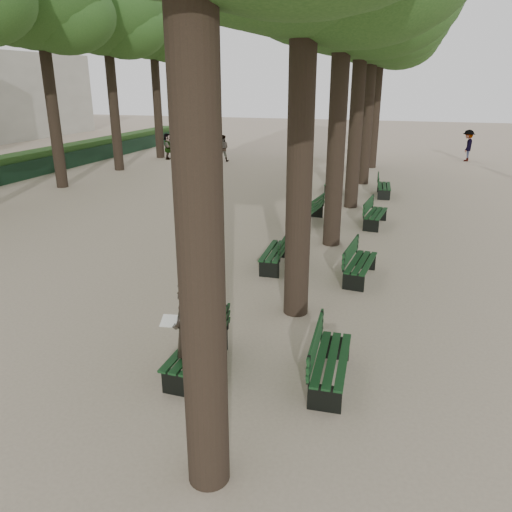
# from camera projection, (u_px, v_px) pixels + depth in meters

# --- Properties ---
(ground) EXTENTS (120.00, 120.00, 0.00)m
(ground) POSITION_uv_depth(u_px,v_px,m) (172.00, 374.00, 8.55)
(ground) COLOR tan
(ground) RESTS_ON ground
(tree_central_4) EXTENTS (6.00, 6.00, 9.95)m
(tree_central_4) POSITION_uv_depth(u_px,v_px,m) (375.00, 11.00, 21.84)
(tree_central_4) COLOR #33261C
(tree_central_4) RESTS_ON ground
(tree_central_5) EXTENTS (6.00, 6.00, 9.95)m
(tree_central_5) POSITION_uv_depth(u_px,v_px,m) (382.00, 22.00, 26.35)
(tree_central_5) COLOR #33261C
(tree_central_5) RESTS_ON ground
(tree_far_4) EXTENTS (6.00, 6.00, 10.45)m
(tree_far_4) POSITION_uv_depth(u_px,v_px,m) (105.00, 10.00, 25.37)
(tree_far_4) COLOR #33261C
(tree_far_4) RESTS_ON ground
(tree_far_5) EXTENTS (6.00, 6.00, 10.45)m
(tree_far_5) POSITION_uv_depth(u_px,v_px,m) (152.00, 21.00, 29.88)
(tree_far_5) COLOR #33261C
(tree_far_5) RESTS_ON ground
(bench_left_0) EXTENTS (0.60, 1.81, 0.92)m
(bench_left_0) POSITION_uv_depth(u_px,v_px,m) (197.00, 356.00, 8.59)
(bench_left_0) COLOR black
(bench_left_0) RESTS_ON ground
(bench_left_1) EXTENTS (0.65, 1.82, 0.92)m
(bench_left_1) POSITION_uv_depth(u_px,v_px,m) (275.00, 257.00, 13.38)
(bench_left_1) COLOR black
(bench_left_1) RESTS_ON ground
(bench_left_2) EXTENTS (0.77, 1.85, 0.92)m
(bench_left_2) POSITION_uv_depth(u_px,v_px,m) (309.00, 215.00, 17.61)
(bench_left_2) COLOR black
(bench_left_2) RESTS_ON ground
(bench_left_3) EXTENTS (0.63, 1.82, 0.92)m
(bench_left_3) POSITION_uv_depth(u_px,v_px,m) (332.00, 186.00, 22.46)
(bench_left_3) COLOR black
(bench_left_3) RESTS_ON ground
(bench_right_0) EXTENTS (0.66, 1.83, 0.92)m
(bench_right_0) POSITION_uv_depth(u_px,v_px,m) (330.00, 368.00, 8.22)
(bench_right_0) COLOR black
(bench_right_0) RESTS_ON ground
(bench_right_1) EXTENTS (0.74, 1.85, 0.92)m
(bench_right_1) POSITION_uv_depth(u_px,v_px,m) (360.00, 269.00, 12.55)
(bench_right_1) COLOR black
(bench_right_1) RESTS_ON ground
(bench_right_2) EXTENTS (0.75, 1.85, 0.92)m
(bench_right_2) POSITION_uv_depth(u_px,v_px,m) (375.00, 218.00, 17.19)
(bench_right_2) COLOR black
(bench_right_2) RESTS_ON ground
(bench_right_3) EXTENTS (0.70, 1.84, 0.92)m
(bench_right_3) POSITION_uv_depth(u_px,v_px,m) (384.00, 190.00, 21.63)
(bench_right_3) COLOR black
(bench_right_3) RESTS_ON ground
(man_with_map) EXTENTS (0.63, 0.72, 1.77)m
(man_with_map) POSITION_uv_depth(u_px,v_px,m) (186.00, 332.00, 8.12)
(man_with_map) COLOR black
(man_with_map) RESTS_ON ground
(pedestrian_e) EXTENTS (0.76, 1.53, 1.62)m
(pedestrian_e) POSITION_uv_depth(u_px,v_px,m) (168.00, 146.00, 31.66)
(pedestrian_e) COLOR #262628
(pedestrian_e) RESTS_ON ground
(pedestrian_b) EXTENTS (0.56, 1.28, 1.91)m
(pedestrian_b) POSITION_uv_depth(u_px,v_px,m) (468.00, 146.00, 30.84)
(pedestrian_b) COLOR #262628
(pedestrian_b) RESTS_ON ground
(pedestrian_d) EXTENTS (0.71, 0.94, 1.78)m
(pedestrian_d) POSITION_uv_depth(u_px,v_px,m) (308.00, 144.00, 31.92)
(pedestrian_d) COLOR #262628
(pedestrian_d) RESTS_ON ground
(pedestrian_a) EXTENTS (0.82, 0.44, 1.61)m
(pedestrian_a) POSITION_uv_depth(u_px,v_px,m) (223.00, 148.00, 30.81)
(pedestrian_a) COLOR #262628
(pedestrian_a) RESTS_ON ground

